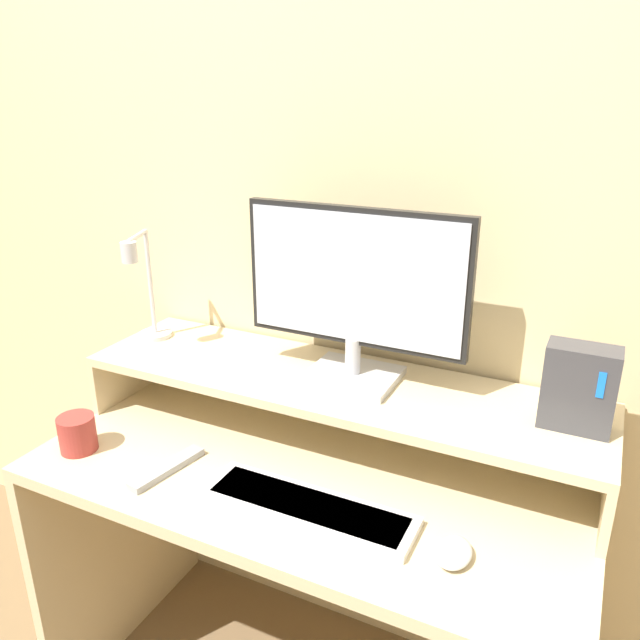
{
  "coord_description": "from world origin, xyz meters",
  "views": [
    {
      "loc": [
        0.55,
        -0.76,
        1.55
      ],
      "look_at": [
        0.02,
        0.34,
        1.09
      ],
      "focal_mm": 35.0,
      "sensor_mm": 36.0,
      "label": 1
    }
  ],
  "objects_px": {
    "desk_lamp": "(145,292)",
    "remote_control": "(167,468)",
    "keyboard": "(308,507)",
    "mug": "(77,434)",
    "mouse": "(454,553)",
    "monitor": "(354,291)",
    "router_dock": "(579,388)"
  },
  "relations": [
    {
      "from": "desk_lamp",
      "to": "remote_control",
      "type": "height_order",
      "value": "desk_lamp"
    },
    {
      "from": "keyboard",
      "to": "remote_control",
      "type": "bearing_deg",
      "value": -177.91
    },
    {
      "from": "mouse",
      "to": "remote_control",
      "type": "bearing_deg",
      "value": -179.38
    },
    {
      "from": "desk_lamp",
      "to": "router_dock",
      "type": "bearing_deg",
      "value": 1.43
    },
    {
      "from": "mouse",
      "to": "mug",
      "type": "relative_size",
      "value": 1.06
    },
    {
      "from": "remote_control",
      "to": "mug",
      "type": "bearing_deg",
      "value": -175.54
    },
    {
      "from": "desk_lamp",
      "to": "router_dock",
      "type": "distance_m",
      "value": 1.06
    },
    {
      "from": "monitor",
      "to": "desk_lamp",
      "type": "distance_m",
      "value": 0.58
    },
    {
      "from": "desk_lamp",
      "to": "keyboard",
      "type": "xyz_separation_m",
      "value": [
        0.61,
        -0.26,
        -0.29
      ]
    },
    {
      "from": "monitor",
      "to": "remote_control",
      "type": "relative_size",
      "value": 2.65
    },
    {
      "from": "router_dock",
      "to": "keyboard",
      "type": "relative_size",
      "value": 0.39
    },
    {
      "from": "desk_lamp",
      "to": "mug",
      "type": "relative_size",
      "value": 3.48
    },
    {
      "from": "mug",
      "to": "mouse",
      "type": "bearing_deg",
      "value": 1.68
    },
    {
      "from": "router_dock",
      "to": "keyboard",
      "type": "bearing_deg",
      "value": -147.71
    },
    {
      "from": "router_dock",
      "to": "mouse",
      "type": "bearing_deg",
      "value": -118.09
    },
    {
      "from": "monitor",
      "to": "keyboard",
      "type": "relative_size",
      "value": 1.17
    },
    {
      "from": "router_dock",
      "to": "monitor",
      "type": "bearing_deg",
      "value": 179.27
    },
    {
      "from": "monitor",
      "to": "mouse",
      "type": "relative_size",
      "value": 5.71
    },
    {
      "from": "monitor",
      "to": "mug",
      "type": "distance_m",
      "value": 0.73
    },
    {
      "from": "mouse",
      "to": "monitor",
      "type": "bearing_deg",
      "value": 137.69
    },
    {
      "from": "desk_lamp",
      "to": "mouse",
      "type": "xyz_separation_m",
      "value": [
        0.91,
        -0.27,
        -0.29
      ]
    },
    {
      "from": "keyboard",
      "to": "mouse",
      "type": "bearing_deg",
      "value": -1.07
    },
    {
      "from": "monitor",
      "to": "keyboard",
      "type": "xyz_separation_m",
      "value": [
        0.03,
        -0.29,
        -0.37
      ]
    },
    {
      "from": "desk_lamp",
      "to": "mug",
      "type": "distance_m",
      "value": 0.39
    },
    {
      "from": "router_dock",
      "to": "mouse",
      "type": "relative_size",
      "value": 1.92
    },
    {
      "from": "monitor",
      "to": "router_dock",
      "type": "distance_m",
      "value": 0.5
    },
    {
      "from": "keyboard",
      "to": "router_dock",
      "type": "bearing_deg",
      "value": 32.29
    },
    {
      "from": "desk_lamp",
      "to": "remote_control",
      "type": "relative_size",
      "value": 1.52
    },
    {
      "from": "remote_control",
      "to": "desk_lamp",
      "type": "bearing_deg",
      "value": 133.64
    },
    {
      "from": "mug",
      "to": "remote_control",
      "type": "bearing_deg",
      "value": 4.46
    },
    {
      "from": "remote_control",
      "to": "keyboard",
      "type": "bearing_deg",
      "value": 2.09
    },
    {
      "from": "desk_lamp",
      "to": "mug",
      "type": "bearing_deg",
      "value": -86.64
    }
  ]
}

